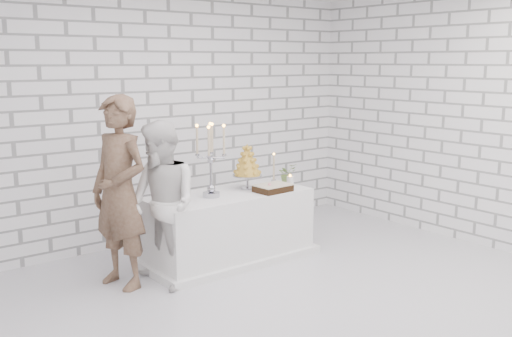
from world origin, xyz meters
name	(u,v)px	position (x,y,z in m)	size (l,w,h in m)	color
ground	(286,306)	(0.00, 0.00, 0.00)	(6.00, 5.00, 0.01)	silver
wall_back	(148,118)	(0.00, 2.50, 1.50)	(6.00, 0.01, 3.00)	white
wall_right	(482,119)	(3.00, 0.00, 1.50)	(0.01, 5.00, 3.00)	white
cake_table	(229,226)	(0.34, 1.35, 0.38)	(1.80, 0.80, 0.75)	white
groom	(120,192)	(-0.92, 1.37, 0.93)	(0.68, 0.45, 1.86)	brown
bride	(162,205)	(-0.62, 1.10, 0.81)	(0.79, 0.61, 1.62)	white
candelabra	(211,160)	(0.09, 1.32, 1.15)	(0.32, 0.32, 0.79)	#9E9EA8
croquembouche	(247,166)	(0.63, 1.40, 1.01)	(0.33, 0.33, 0.52)	#B18424
chocolate_cake	(273,188)	(0.76, 1.11, 0.79)	(0.38, 0.27, 0.08)	black
pillar_candle	(290,181)	(1.09, 1.19, 0.81)	(0.08, 0.08, 0.12)	white
extra_taper	(274,168)	(1.13, 1.54, 0.91)	(0.06, 0.06, 0.32)	#CBB792
flowers	(287,174)	(1.17, 1.34, 0.87)	(0.21, 0.18, 0.24)	#4A6A39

